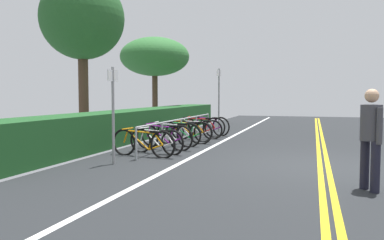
{
  "coord_description": "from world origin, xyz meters",
  "views": [
    {
      "loc": [
        -8.67,
        0.23,
        1.49
      ],
      "look_at": [
        1.23,
        3.24,
        0.84
      ],
      "focal_mm": 37.49,
      "sensor_mm": 36.0,
      "label": 1
    }
  ],
  "objects_px": {
    "bicycle_0": "(143,143)",
    "bicycle_1": "(156,141)",
    "bicycle_6": "(197,129)",
    "bicycle_3": "(171,134)",
    "pedestrian": "(371,133)",
    "sign_post_near": "(113,106)",
    "tree_mid": "(82,19)",
    "tree_far_right": "(155,57)",
    "bicycle_7": "(200,127)",
    "bicycle_8": "(208,126)",
    "bicycle_2": "(164,137)",
    "bike_rack": "(181,124)",
    "bicycle_5": "(189,131)",
    "bicycle_4": "(185,133)",
    "sign_post_far": "(219,94)"
  },
  "relations": [
    {
      "from": "bicycle_8",
      "to": "sign_post_near",
      "type": "bearing_deg",
      "value": 176.66
    },
    {
      "from": "bicycle_0",
      "to": "bicycle_2",
      "type": "distance_m",
      "value": 1.3
    },
    {
      "from": "bike_rack",
      "to": "bicycle_2",
      "type": "distance_m",
      "value": 1.4
    },
    {
      "from": "bike_rack",
      "to": "bicycle_4",
      "type": "height_order",
      "value": "bike_rack"
    },
    {
      "from": "bicycle_0",
      "to": "tree_mid",
      "type": "relative_size",
      "value": 0.32
    },
    {
      "from": "bicycle_0",
      "to": "sign_post_far",
      "type": "bearing_deg",
      "value": -2.1
    },
    {
      "from": "bicycle_5",
      "to": "bicycle_7",
      "type": "distance_m",
      "value": 1.23
    },
    {
      "from": "bicycle_0",
      "to": "bicycle_2",
      "type": "height_order",
      "value": "bicycle_2"
    },
    {
      "from": "bicycle_4",
      "to": "bicycle_6",
      "type": "distance_m",
      "value": 1.34
    },
    {
      "from": "bicycle_6",
      "to": "tree_mid",
      "type": "relative_size",
      "value": 0.3
    },
    {
      "from": "bicycle_5",
      "to": "pedestrian",
      "type": "height_order",
      "value": "pedestrian"
    },
    {
      "from": "bike_rack",
      "to": "bicycle_7",
      "type": "height_order",
      "value": "bike_rack"
    },
    {
      "from": "bicycle_6",
      "to": "pedestrian",
      "type": "relative_size",
      "value": 1.05
    },
    {
      "from": "pedestrian",
      "to": "sign_post_far",
      "type": "height_order",
      "value": "sign_post_far"
    },
    {
      "from": "bicycle_7",
      "to": "sign_post_near",
      "type": "xyz_separation_m",
      "value": [
        -5.82,
        0.3,
        0.9
      ]
    },
    {
      "from": "bicycle_6",
      "to": "sign_post_far",
      "type": "distance_m",
      "value": 3.19
    },
    {
      "from": "bicycle_6",
      "to": "tree_mid",
      "type": "height_order",
      "value": "tree_mid"
    },
    {
      "from": "bicycle_0",
      "to": "bicycle_8",
      "type": "bearing_deg",
      "value": -2.25
    },
    {
      "from": "bicycle_1",
      "to": "bicycle_3",
      "type": "distance_m",
      "value": 1.43
    },
    {
      "from": "bicycle_5",
      "to": "bicycle_2",
      "type": "bearing_deg",
      "value": 178.69
    },
    {
      "from": "bicycle_4",
      "to": "sign_post_far",
      "type": "bearing_deg",
      "value": -0.91
    },
    {
      "from": "bicycle_4",
      "to": "bicycle_7",
      "type": "height_order",
      "value": "bicycle_7"
    },
    {
      "from": "bicycle_1",
      "to": "sign_post_far",
      "type": "height_order",
      "value": "sign_post_far"
    },
    {
      "from": "bicycle_3",
      "to": "pedestrian",
      "type": "relative_size",
      "value": 1.12
    },
    {
      "from": "bicycle_3",
      "to": "tree_far_right",
      "type": "relative_size",
      "value": 0.42
    },
    {
      "from": "bicycle_2",
      "to": "bicycle_8",
      "type": "bearing_deg",
      "value": -2.37
    },
    {
      "from": "bicycle_8",
      "to": "pedestrian",
      "type": "bearing_deg",
      "value": -148.99
    },
    {
      "from": "sign_post_near",
      "to": "sign_post_far",
      "type": "distance_m",
      "value": 8.15
    },
    {
      "from": "bike_rack",
      "to": "bicycle_8",
      "type": "xyz_separation_m",
      "value": [
        2.77,
        -0.13,
        -0.24
      ]
    },
    {
      "from": "bicycle_8",
      "to": "bicycle_6",
      "type": "bearing_deg",
      "value": 179.26
    },
    {
      "from": "bicycle_4",
      "to": "sign_post_near",
      "type": "bearing_deg",
      "value": 174.65
    },
    {
      "from": "bicycle_0",
      "to": "bicycle_8",
      "type": "distance_m",
      "value": 5.44
    },
    {
      "from": "bicycle_8",
      "to": "tree_far_right",
      "type": "bearing_deg",
      "value": 43.5
    },
    {
      "from": "bicycle_4",
      "to": "bicycle_8",
      "type": "distance_m",
      "value": 2.76
    },
    {
      "from": "bicycle_3",
      "to": "bicycle_7",
      "type": "relative_size",
      "value": 1.01
    },
    {
      "from": "bicycle_1",
      "to": "bike_rack",
      "type": "bearing_deg",
      "value": 1.09
    },
    {
      "from": "bicycle_1",
      "to": "bicycle_3",
      "type": "height_order",
      "value": "bicycle_3"
    },
    {
      "from": "tree_far_right",
      "to": "bicycle_7",
      "type": "bearing_deg",
      "value": -142.29
    },
    {
      "from": "bicycle_1",
      "to": "bicycle_6",
      "type": "distance_m",
      "value": 3.47
    },
    {
      "from": "pedestrian",
      "to": "tree_mid",
      "type": "height_order",
      "value": "tree_mid"
    },
    {
      "from": "bicycle_5",
      "to": "bicycle_8",
      "type": "height_order",
      "value": "bicycle_8"
    },
    {
      "from": "bicycle_0",
      "to": "bicycle_1",
      "type": "xyz_separation_m",
      "value": [
        0.54,
        -0.12,
        -0.01
      ]
    },
    {
      "from": "bicycle_8",
      "to": "sign_post_near",
      "type": "relative_size",
      "value": 0.83
    },
    {
      "from": "bicycle_2",
      "to": "sign_post_near",
      "type": "distance_m",
      "value": 2.63
    },
    {
      "from": "bicycle_4",
      "to": "bicycle_3",
      "type": "bearing_deg",
      "value": 165.63
    },
    {
      "from": "bicycle_0",
      "to": "sign_post_near",
      "type": "xyz_separation_m",
      "value": [
        -1.17,
        0.17,
        0.93
      ]
    },
    {
      "from": "pedestrian",
      "to": "tree_mid",
      "type": "distance_m",
      "value": 10.92
    },
    {
      "from": "bicycle_2",
      "to": "pedestrian",
      "type": "xyz_separation_m",
      "value": [
        -3.45,
        -4.73,
        0.56
      ]
    },
    {
      "from": "bicycle_6",
      "to": "bicycle_3",
      "type": "bearing_deg",
      "value": 174.73
    },
    {
      "from": "bicycle_4",
      "to": "sign_post_near",
      "type": "distance_m",
      "value": 3.96
    }
  ]
}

